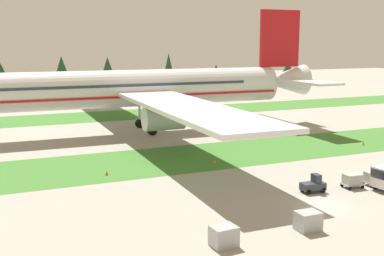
{
  "coord_description": "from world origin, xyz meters",
  "views": [
    {
      "loc": [
        -29.52,
        -36.19,
        15.83
      ],
      "look_at": [
        -3.27,
        24.84,
        4.0
      ],
      "focal_mm": 44.92,
      "sensor_mm": 36.0,
      "label": 1
    }
  ],
  "objects_px": {
    "taxiway_marker_2": "(215,161)",
    "uld_container_0": "(224,236)",
    "cargo_dolly_lead": "(353,180)",
    "taxiway_marker_0": "(363,143)",
    "airliner": "(134,88)",
    "cargo_dolly_second": "(374,177)",
    "uld_container_1": "(308,221)",
    "baggage_tug": "(313,185)",
    "taxiway_marker_1": "(107,173)"
  },
  "relations": [
    {
      "from": "uld_container_1",
      "to": "taxiway_marker_1",
      "type": "distance_m",
      "value": 26.63
    },
    {
      "from": "taxiway_marker_0",
      "to": "taxiway_marker_1",
      "type": "relative_size",
      "value": 0.88
    },
    {
      "from": "baggage_tug",
      "to": "uld_container_1",
      "type": "height_order",
      "value": "baggage_tug"
    },
    {
      "from": "cargo_dolly_lead",
      "to": "taxiway_marker_0",
      "type": "relative_size",
      "value": 4.25
    },
    {
      "from": "airliner",
      "to": "taxiway_marker_2",
      "type": "bearing_deg",
      "value": -170.96
    },
    {
      "from": "taxiway_marker_2",
      "to": "airliner",
      "type": "bearing_deg",
      "value": 97.91
    },
    {
      "from": "airliner",
      "to": "baggage_tug",
      "type": "height_order",
      "value": "airliner"
    },
    {
      "from": "cargo_dolly_second",
      "to": "taxiway_marker_0",
      "type": "bearing_deg",
      "value": -36.03
    },
    {
      "from": "airliner",
      "to": "taxiway_marker_2",
      "type": "relative_size",
      "value": 164.08
    },
    {
      "from": "cargo_dolly_lead",
      "to": "taxiway_marker_2",
      "type": "relative_size",
      "value": 4.31
    },
    {
      "from": "baggage_tug",
      "to": "taxiway_marker_1",
      "type": "bearing_deg",
      "value": 54.52
    },
    {
      "from": "taxiway_marker_1",
      "to": "uld_container_1",
      "type": "bearing_deg",
      "value": -63.71
    },
    {
      "from": "uld_container_0",
      "to": "cargo_dolly_lead",
      "type": "bearing_deg",
      "value": 22.22
    },
    {
      "from": "uld_container_0",
      "to": "taxiway_marker_1",
      "type": "distance_m",
      "value": 24.25
    },
    {
      "from": "airliner",
      "to": "taxiway_marker_1",
      "type": "distance_m",
      "value": 29.22
    },
    {
      "from": "taxiway_marker_0",
      "to": "airliner",
      "type": "bearing_deg",
      "value": 140.39
    },
    {
      "from": "airliner",
      "to": "uld_container_0",
      "type": "xyz_separation_m",
      "value": [
        -7.52,
        -49.86,
        -7.11
      ]
    },
    {
      "from": "taxiway_marker_1",
      "to": "baggage_tug",
      "type": "bearing_deg",
      "value": -39.29
    },
    {
      "from": "uld_container_1",
      "to": "taxiway_marker_2",
      "type": "height_order",
      "value": "uld_container_1"
    },
    {
      "from": "cargo_dolly_lead",
      "to": "taxiway_marker_1",
      "type": "distance_m",
      "value": 28.56
    },
    {
      "from": "cargo_dolly_lead",
      "to": "taxiway_marker_2",
      "type": "xyz_separation_m",
      "value": [
        -9.11,
        16.15,
        -0.65
      ]
    },
    {
      "from": "airliner",
      "to": "cargo_dolly_lead",
      "type": "relative_size",
      "value": 38.04
    },
    {
      "from": "cargo_dolly_lead",
      "to": "uld_container_1",
      "type": "xyz_separation_m",
      "value": [
        -12.04,
        -8.14,
        -0.11
      ]
    },
    {
      "from": "cargo_dolly_lead",
      "to": "taxiway_marker_0",
      "type": "distance_m",
      "value": 24.14
    },
    {
      "from": "cargo_dolly_lead",
      "to": "uld_container_1",
      "type": "bearing_deg",
      "value": 127.88
    },
    {
      "from": "baggage_tug",
      "to": "taxiway_marker_0",
      "type": "height_order",
      "value": "baggage_tug"
    },
    {
      "from": "taxiway_marker_0",
      "to": "uld_container_0",
      "type": "bearing_deg",
      "value": -146.01
    },
    {
      "from": "cargo_dolly_second",
      "to": "taxiway_marker_2",
      "type": "distance_m",
      "value": 20.29
    },
    {
      "from": "uld_container_0",
      "to": "taxiway_marker_2",
      "type": "distance_m",
      "value": 26.78
    },
    {
      "from": "taxiway_marker_1",
      "to": "cargo_dolly_second",
      "type": "bearing_deg",
      "value": -30.78
    },
    {
      "from": "baggage_tug",
      "to": "cargo_dolly_lead",
      "type": "relative_size",
      "value": 1.17
    },
    {
      "from": "cargo_dolly_lead",
      "to": "taxiway_marker_1",
      "type": "height_order",
      "value": "cargo_dolly_lead"
    },
    {
      "from": "taxiway_marker_2",
      "to": "uld_container_0",
      "type": "bearing_deg",
      "value": -114.38
    },
    {
      "from": "baggage_tug",
      "to": "cargo_dolly_second",
      "type": "xyz_separation_m",
      "value": [
        7.91,
        -0.53,
        0.1
      ]
    },
    {
      "from": "cargo_dolly_second",
      "to": "taxiway_marker_1",
      "type": "xyz_separation_m",
      "value": [
        -26.72,
        15.92,
        -0.61
      ]
    },
    {
      "from": "cargo_dolly_second",
      "to": "taxiway_marker_0",
      "type": "relative_size",
      "value": 4.25
    },
    {
      "from": "airliner",
      "to": "taxiway_marker_0",
      "type": "relative_size",
      "value": 161.58
    },
    {
      "from": "cargo_dolly_lead",
      "to": "cargo_dolly_second",
      "type": "xyz_separation_m",
      "value": [
        2.89,
        -0.19,
        0.0
      ]
    },
    {
      "from": "uld_container_0",
      "to": "taxiway_marker_0",
      "type": "distance_m",
      "value": 45.04
    },
    {
      "from": "taxiway_marker_1",
      "to": "uld_container_0",
      "type": "bearing_deg",
      "value": -81.29
    },
    {
      "from": "baggage_tug",
      "to": "uld_container_1",
      "type": "distance_m",
      "value": 11.01
    },
    {
      "from": "cargo_dolly_second",
      "to": "baggage_tug",
      "type": "bearing_deg",
      "value": 90.0
    },
    {
      "from": "airliner",
      "to": "uld_container_1",
      "type": "bearing_deg",
      "value": -178.17
    },
    {
      "from": "cargo_dolly_lead",
      "to": "taxiway_marker_1",
      "type": "bearing_deg",
      "value": 60.38
    },
    {
      "from": "taxiway_marker_0",
      "to": "taxiway_marker_2",
      "type": "height_order",
      "value": "taxiway_marker_0"
    },
    {
      "from": "cargo_dolly_lead",
      "to": "uld_container_0",
      "type": "relative_size",
      "value": 1.15
    },
    {
      "from": "taxiway_marker_2",
      "to": "baggage_tug",
      "type": "bearing_deg",
      "value": -75.5
    },
    {
      "from": "baggage_tug",
      "to": "cargo_dolly_second",
      "type": "bearing_deg",
      "value": -90.0
    },
    {
      "from": "baggage_tug",
      "to": "cargo_dolly_lead",
      "type": "bearing_deg",
      "value": -90.0
    },
    {
      "from": "cargo_dolly_second",
      "to": "uld_container_0",
      "type": "relative_size",
      "value": 1.15
    }
  ]
}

